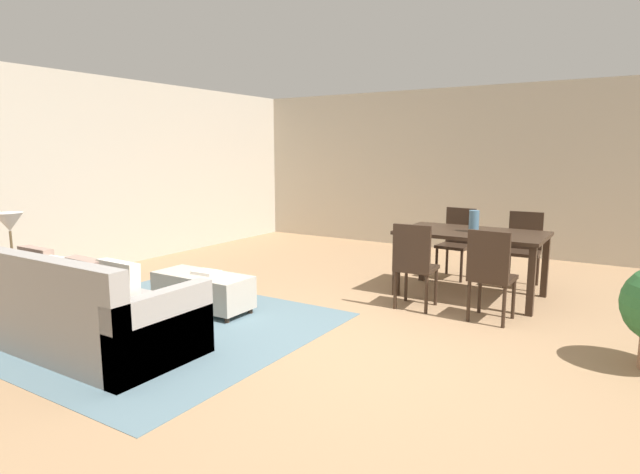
{
  "coord_description": "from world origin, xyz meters",
  "views": [
    {
      "loc": [
        2.09,
        -3.7,
        1.66
      ],
      "look_at": [
        -0.95,
        1.15,
        0.72
      ],
      "focal_mm": 29.32,
      "sensor_mm": 36.0,
      "label": 1
    }
  ],
  "objects_px": {
    "table_lamp": "(9,224)",
    "dining_table": "(472,239)",
    "dining_chair_near_left": "(414,261)",
    "couch": "(84,315)",
    "dining_chair_far_left": "(457,239)",
    "side_table": "(15,277)",
    "dining_chair_far_right": "(524,245)",
    "dining_chair_near_right": "(490,271)",
    "book_on_ottoman": "(206,272)",
    "ottoman_table": "(203,289)",
    "vase_centerpiece": "(474,221)"
  },
  "relations": [
    {
      "from": "couch",
      "to": "dining_table",
      "type": "distance_m",
      "value": 4.09
    },
    {
      "from": "dining_chair_far_right",
      "to": "book_on_ottoman",
      "type": "bearing_deg",
      "value": -132.46
    },
    {
      "from": "dining_table",
      "to": "dining_chair_near_left",
      "type": "distance_m",
      "value": 0.92
    },
    {
      "from": "couch",
      "to": "side_table",
      "type": "xyz_separation_m",
      "value": [
        -1.27,
        0.1,
        0.14
      ]
    },
    {
      "from": "dining_chair_near_right",
      "to": "dining_chair_far_left",
      "type": "distance_m",
      "value": 1.89
    },
    {
      "from": "dining_table",
      "to": "dining_chair_far_right",
      "type": "xyz_separation_m",
      "value": [
        0.41,
        0.83,
        -0.15
      ]
    },
    {
      "from": "table_lamp",
      "to": "dining_chair_near_left",
      "type": "relative_size",
      "value": 0.57
    },
    {
      "from": "dining_table",
      "to": "table_lamp",
      "type": "bearing_deg",
      "value": -137.28
    },
    {
      "from": "couch",
      "to": "dining_chair_far_left",
      "type": "xyz_separation_m",
      "value": [
        1.85,
        4.21,
        0.22
      ]
    },
    {
      "from": "table_lamp",
      "to": "dining_table",
      "type": "distance_m",
      "value": 4.83
    },
    {
      "from": "dining_chair_near_left",
      "to": "dining_chair_far_right",
      "type": "xyz_separation_m",
      "value": [
        0.77,
        1.66,
        0.0
      ]
    },
    {
      "from": "ottoman_table",
      "to": "dining_table",
      "type": "bearing_deg",
      "value": 42.75
    },
    {
      "from": "dining_table",
      "to": "book_on_ottoman",
      "type": "height_order",
      "value": "dining_table"
    },
    {
      "from": "couch",
      "to": "dining_chair_near_left",
      "type": "distance_m",
      "value": 3.2
    },
    {
      "from": "couch",
      "to": "side_table",
      "type": "bearing_deg",
      "value": 175.27
    },
    {
      "from": "dining_chair_near_left",
      "to": "ottoman_table",
      "type": "bearing_deg",
      "value": -146.7
    },
    {
      "from": "side_table",
      "to": "dining_chair_far_left",
      "type": "xyz_separation_m",
      "value": [
        3.12,
        4.11,
        0.08
      ]
    },
    {
      "from": "dining_chair_near_right",
      "to": "dining_chair_far_left",
      "type": "height_order",
      "value": "same"
    },
    {
      "from": "couch",
      "to": "dining_table",
      "type": "bearing_deg",
      "value": 56.01
    },
    {
      "from": "couch",
      "to": "dining_chair_near_right",
      "type": "height_order",
      "value": "dining_chair_near_right"
    },
    {
      "from": "side_table",
      "to": "dining_table",
      "type": "height_order",
      "value": "dining_table"
    },
    {
      "from": "dining_chair_near_right",
      "to": "dining_chair_far_left",
      "type": "xyz_separation_m",
      "value": [
        -0.86,
        1.68,
        0.0
      ]
    },
    {
      "from": "side_table",
      "to": "dining_chair_near_left",
      "type": "relative_size",
      "value": 0.6
    },
    {
      "from": "couch",
      "to": "side_table",
      "type": "distance_m",
      "value": 1.28
    },
    {
      "from": "book_on_ottoman",
      "to": "dining_chair_far_right",
      "type": "bearing_deg",
      "value": 47.54
    },
    {
      "from": "book_on_ottoman",
      "to": "dining_chair_far_left",
      "type": "bearing_deg",
      "value": 58.21
    },
    {
      "from": "table_lamp",
      "to": "dining_chair_near_left",
      "type": "height_order",
      "value": "table_lamp"
    },
    {
      "from": "dining_chair_far_right",
      "to": "vase_centerpiece",
      "type": "relative_size",
      "value": 3.76
    },
    {
      "from": "table_lamp",
      "to": "dining_chair_near_right",
      "type": "relative_size",
      "value": 0.57
    },
    {
      "from": "side_table",
      "to": "table_lamp",
      "type": "relative_size",
      "value": 1.05
    },
    {
      "from": "dining_table",
      "to": "dining_chair_near_left",
      "type": "bearing_deg",
      "value": -113.42
    },
    {
      "from": "dining_table",
      "to": "ottoman_table",
      "type": "bearing_deg",
      "value": -137.25
    },
    {
      "from": "couch",
      "to": "table_lamp",
      "type": "relative_size",
      "value": 3.68
    },
    {
      "from": "dining_chair_near_right",
      "to": "dining_chair_far_right",
      "type": "bearing_deg",
      "value": 90.64
    },
    {
      "from": "dining_chair_far_left",
      "to": "book_on_ottoman",
      "type": "height_order",
      "value": "dining_chair_far_left"
    },
    {
      "from": "couch",
      "to": "ottoman_table",
      "type": "xyz_separation_m",
      "value": [
        0.06,
        1.33,
        -0.07
      ]
    },
    {
      "from": "couch",
      "to": "table_lamp",
      "type": "bearing_deg",
      "value": 175.27
    },
    {
      "from": "ottoman_table",
      "to": "dining_table",
      "type": "relative_size",
      "value": 0.68
    },
    {
      "from": "ottoman_table",
      "to": "table_lamp",
      "type": "height_order",
      "value": "table_lamp"
    },
    {
      "from": "dining_table",
      "to": "book_on_ottoman",
      "type": "bearing_deg",
      "value": -137.39
    },
    {
      "from": "ottoman_table",
      "to": "book_on_ottoman",
      "type": "xyz_separation_m",
      "value": [
        0.03,
        0.03,
        0.18
      ]
    },
    {
      "from": "dining_chair_near_right",
      "to": "book_on_ottoman",
      "type": "height_order",
      "value": "dining_chair_near_right"
    },
    {
      "from": "side_table",
      "to": "dining_table",
      "type": "xyz_separation_m",
      "value": [
        3.54,
        3.27,
        0.23
      ]
    },
    {
      "from": "side_table",
      "to": "table_lamp",
      "type": "bearing_deg",
      "value": 14.04
    },
    {
      "from": "side_table",
      "to": "table_lamp",
      "type": "distance_m",
      "value": 0.53
    },
    {
      "from": "side_table",
      "to": "table_lamp",
      "type": "xyz_separation_m",
      "value": [
        0.0,
        0.0,
        0.53
      ]
    },
    {
      "from": "table_lamp",
      "to": "dining_chair_near_left",
      "type": "bearing_deg",
      "value": 37.5
    },
    {
      "from": "table_lamp",
      "to": "dining_table",
      "type": "height_order",
      "value": "table_lamp"
    },
    {
      "from": "dining_table",
      "to": "dining_chair_far_right",
      "type": "bearing_deg",
      "value": 63.5
    },
    {
      "from": "ottoman_table",
      "to": "side_table",
      "type": "bearing_deg",
      "value": -137.31
    }
  ]
}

